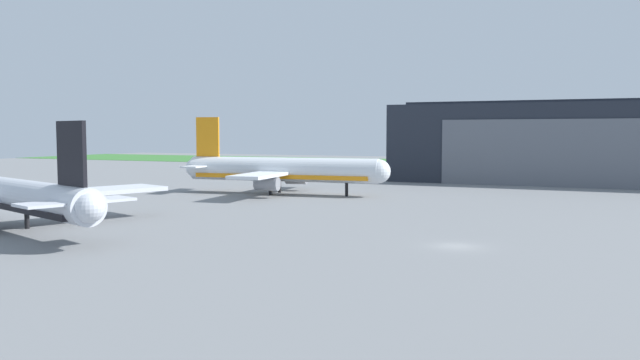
# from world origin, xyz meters

# --- Properties ---
(ground_plane) EXTENTS (440.00, 440.00, 0.00)m
(ground_plane) POSITION_xyz_m (0.00, 0.00, 0.00)
(ground_plane) COLOR slate
(grass_field_strip) EXTENTS (440.00, 56.00, 0.08)m
(grass_field_strip) POSITION_xyz_m (0.00, 164.98, 0.04)
(grass_field_strip) COLOR #3A7834
(grass_field_strip) RESTS_ON ground_plane
(airliner_far_left) EXTENTS (39.45, 31.53, 14.06)m
(airliner_far_left) POSITION_xyz_m (-40.01, 40.53, 4.31)
(airliner_far_left) COLOR silver
(airliner_far_left) RESTS_ON ground_plane
(airliner_near_right) EXTENTS (42.78, 38.99, 12.34)m
(airliner_near_right) POSITION_xyz_m (-50.42, -9.99, 4.05)
(airliner_near_right) COLOR silver
(airliner_near_right) RESTS_ON ground_plane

